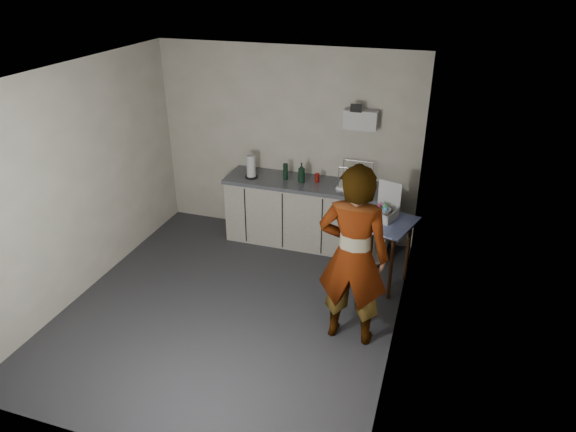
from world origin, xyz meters
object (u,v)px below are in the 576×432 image
(soda_can, at_px, (317,178))
(paper_towel, at_px, (251,167))
(bakery_box, at_px, (383,210))
(standing_man, at_px, (353,257))
(kitchen_counter, at_px, (308,215))
(dish_rack, at_px, (355,181))
(soap_bottle, at_px, (301,173))
(side_table, at_px, (383,229))
(dark_bottle, at_px, (286,171))

(soda_can, relative_size, paper_towel, 0.38)
(paper_towel, xyz_separation_m, bakery_box, (1.85, -0.54, -0.12))
(soda_can, distance_m, paper_towel, 0.90)
(standing_man, bearing_deg, kitchen_counter, -61.56)
(kitchen_counter, bearing_deg, soda_can, 21.99)
(standing_man, distance_m, dish_rack, 1.87)
(standing_man, height_order, soap_bottle, standing_man)
(side_table, xyz_separation_m, bakery_box, (-0.03, 0.08, 0.20))
(soda_can, relative_size, dish_rack, 0.27)
(soap_bottle, height_order, dish_rack, dish_rack)
(kitchen_counter, xyz_separation_m, soda_can, (0.10, 0.04, 0.54))
(bakery_box, bearing_deg, dish_rack, 143.89)
(paper_towel, bearing_deg, bakery_box, -16.12)
(soap_bottle, bearing_deg, bakery_box, -26.48)
(paper_towel, bearing_deg, kitchen_counter, 5.19)
(soap_bottle, height_order, soda_can, soap_bottle)
(side_table, xyz_separation_m, soap_bottle, (-1.19, 0.66, 0.31))
(side_table, relative_size, standing_man, 0.44)
(soap_bottle, distance_m, paper_towel, 0.69)
(standing_man, relative_size, paper_towel, 6.20)
(side_table, bearing_deg, soap_bottle, 168.23)
(side_table, height_order, paper_towel, paper_towel)
(dark_bottle, relative_size, paper_towel, 0.71)
(paper_towel, bearing_deg, standing_man, -44.48)
(paper_towel, height_order, bakery_box, bakery_box)
(soap_bottle, relative_size, bakery_box, 0.65)
(soda_can, bearing_deg, soap_bottle, -160.41)
(standing_man, relative_size, bakery_box, 4.71)
(kitchen_counter, height_order, soap_bottle, soap_bottle)
(standing_man, height_order, bakery_box, standing_man)
(side_table, xyz_separation_m, paper_towel, (-1.88, 0.61, 0.32))
(dish_rack, bearing_deg, bakery_box, -54.88)
(soda_can, distance_m, dark_bottle, 0.43)
(soda_can, xyz_separation_m, dark_bottle, (-0.43, -0.04, 0.05))
(kitchen_counter, relative_size, soap_bottle, 8.42)
(side_table, distance_m, soda_can, 1.25)
(side_table, height_order, soda_can, soda_can)
(dark_bottle, distance_m, paper_towel, 0.47)
(soda_can, bearing_deg, side_table, -36.05)
(kitchen_counter, xyz_separation_m, dark_bottle, (-0.32, 0.00, 0.59))
(dark_bottle, relative_size, dish_rack, 0.50)
(dark_bottle, bearing_deg, dish_rack, 3.25)
(standing_man, xyz_separation_m, bakery_box, (0.12, 1.17, -0.02))
(side_table, bearing_deg, soda_can, 161.00)
(kitchen_counter, height_order, paper_towel, paper_towel)
(dark_bottle, bearing_deg, kitchen_counter, -0.83)
(soap_bottle, bearing_deg, dark_bottle, 172.11)
(side_table, bearing_deg, bakery_box, 126.86)
(soda_can, bearing_deg, standing_man, -64.96)
(standing_man, distance_m, dark_bottle, 2.19)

